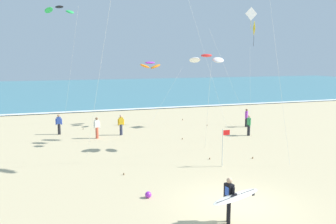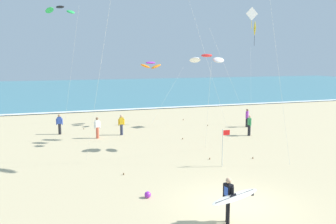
{
  "view_description": "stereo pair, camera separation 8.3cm",
  "coord_description": "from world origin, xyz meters",
  "px_view_note": "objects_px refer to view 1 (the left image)",
  "views": [
    {
      "loc": [
        -6.88,
        -11.91,
        5.89
      ],
      "look_at": [
        -0.9,
        6.18,
        2.97
      ],
      "focal_mm": 37.32,
      "sensor_mm": 36.0,
      "label": 1
    },
    {
      "loc": [
        -6.8,
        -11.93,
        5.89
      ],
      "look_at": [
        -0.9,
        6.18,
        2.97
      ],
      "focal_mm": 37.32,
      "sensor_mm": 36.0,
      "label": 2
    }
  ],
  "objects_px": {
    "surfer_lead": "(232,197)",
    "bystander_blue_top": "(59,124)",
    "kite_arc_charcoal_outer": "(59,10)",
    "bystander_yellow_top": "(121,125)",
    "kite_arc_scarlet_low": "(206,59)",
    "kite_diamond_ivory_distant": "(249,19)",
    "lifeguard_flag": "(223,144)",
    "beach_ball": "(148,195)",
    "kite_arc_violet_mid": "(150,65)",
    "kite_diamond_golden_close": "(254,32)",
    "bystander_green_top": "(249,125)",
    "bystander_purple_top": "(246,118)",
    "bystander_white_top": "(97,128)"
  },
  "relations": [
    {
      "from": "bystander_blue_top",
      "to": "bystander_purple_top",
      "type": "bearing_deg",
      "value": -7.1
    },
    {
      "from": "kite_arc_scarlet_low",
      "to": "beach_ball",
      "type": "bearing_deg",
      "value": -130.25
    },
    {
      "from": "bystander_green_top",
      "to": "lifeguard_flag",
      "type": "height_order",
      "value": "lifeguard_flag"
    },
    {
      "from": "kite_arc_scarlet_low",
      "to": "lifeguard_flag",
      "type": "relative_size",
      "value": 2.94
    },
    {
      "from": "kite_diamond_ivory_distant",
      "to": "kite_diamond_golden_close",
      "type": "distance_m",
      "value": 1.6
    },
    {
      "from": "beach_ball",
      "to": "bystander_blue_top",
      "type": "bearing_deg",
      "value": 103.07
    },
    {
      "from": "bystander_yellow_top",
      "to": "beach_ball",
      "type": "xyz_separation_m",
      "value": [
        -1.23,
        -12.65,
        -0.67
      ]
    },
    {
      "from": "kite_arc_violet_mid",
      "to": "bystander_green_top",
      "type": "bearing_deg",
      "value": -48.21
    },
    {
      "from": "kite_diamond_golden_close",
      "to": "bystander_yellow_top",
      "type": "bearing_deg",
      "value": -179.56
    },
    {
      "from": "surfer_lead",
      "to": "bystander_blue_top",
      "type": "bearing_deg",
      "value": 107.39
    },
    {
      "from": "kite_diamond_golden_close",
      "to": "kite_arc_violet_mid",
      "type": "bearing_deg",
      "value": 157.88
    },
    {
      "from": "surfer_lead",
      "to": "bystander_yellow_top",
      "type": "relative_size",
      "value": 1.3
    },
    {
      "from": "kite_arc_violet_mid",
      "to": "kite_diamond_golden_close",
      "type": "height_order",
      "value": "kite_diamond_golden_close"
    },
    {
      "from": "kite_arc_scarlet_low",
      "to": "kite_diamond_ivory_distant",
      "type": "height_order",
      "value": "kite_diamond_ivory_distant"
    },
    {
      "from": "kite_arc_charcoal_outer",
      "to": "bystander_yellow_top",
      "type": "distance_m",
      "value": 12.81
    },
    {
      "from": "kite_arc_violet_mid",
      "to": "beach_ball",
      "type": "xyz_separation_m",
      "value": [
        -4.55,
        -16.09,
        -5.17
      ]
    },
    {
      "from": "kite_arc_scarlet_low",
      "to": "bystander_yellow_top",
      "type": "bearing_deg",
      "value": 126.64
    },
    {
      "from": "kite_diamond_golden_close",
      "to": "beach_ball",
      "type": "distance_m",
      "value": 19.73
    },
    {
      "from": "bystander_purple_top",
      "to": "bystander_white_top",
      "type": "bearing_deg",
      "value": -178.26
    },
    {
      "from": "surfer_lead",
      "to": "bystander_blue_top",
      "type": "xyz_separation_m",
      "value": [
        -5.54,
        17.69,
        -0.23
      ]
    },
    {
      "from": "bystander_yellow_top",
      "to": "bystander_blue_top",
      "type": "bearing_deg",
      "value": 159.01
    },
    {
      "from": "lifeguard_flag",
      "to": "surfer_lead",
      "type": "bearing_deg",
      "value": -114.65
    },
    {
      "from": "kite_diamond_golden_close",
      "to": "bystander_yellow_top",
      "type": "height_order",
      "value": "kite_diamond_golden_close"
    },
    {
      "from": "beach_ball",
      "to": "bystander_white_top",
      "type": "bearing_deg",
      "value": 93.27
    },
    {
      "from": "surfer_lead",
      "to": "kite_diamond_ivory_distant",
      "type": "xyz_separation_m",
      "value": [
        10.72,
        17.02,
        8.3
      ]
    },
    {
      "from": "lifeguard_flag",
      "to": "beach_ball",
      "type": "relative_size",
      "value": 7.5
    },
    {
      "from": "bystander_green_top",
      "to": "kite_diamond_ivory_distant",
      "type": "bearing_deg",
      "value": 61.51
    },
    {
      "from": "kite_arc_violet_mid",
      "to": "bystander_blue_top",
      "type": "bearing_deg",
      "value": -167.96
    },
    {
      "from": "lifeguard_flag",
      "to": "bystander_green_top",
      "type": "bearing_deg",
      "value": 49.5
    },
    {
      "from": "kite_arc_violet_mid",
      "to": "bystander_blue_top",
      "type": "distance_m",
      "value": 9.24
    },
    {
      "from": "kite_arc_charcoal_outer",
      "to": "kite_diamond_ivory_distant",
      "type": "bearing_deg",
      "value": -22.81
    },
    {
      "from": "surfer_lead",
      "to": "kite_arc_violet_mid",
      "type": "relative_size",
      "value": 0.37
    },
    {
      "from": "kite_arc_scarlet_low",
      "to": "lifeguard_flag",
      "type": "xyz_separation_m",
      "value": [
        -0.61,
        -3.75,
        -4.62
      ]
    },
    {
      "from": "bystander_yellow_top",
      "to": "bystander_purple_top",
      "type": "distance_m",
      "value": 10.96
    },
    {
      "from": "bystander_blue_top",
      "to": "beach_ball",
      "type": "height_order",
      "value": "bystander_blue_top"
    },
    {
      "from": "kite_diamond_ivory_distant",
      "to": "bystander_purple_top",
      "type": "xyz_separation_m",
      "value": [
        -0.73,
        -1.27,
        -8.53
      ]
    },
    {
      "from": "kite_arc_charcoal_outer",
      "to": "bystander_blue_top",
      "type": "relative_size",
      "value": 6.68
    },
    {
      "from": "kite_diamond_golden_close",
      "to": "kite_arc_charcoal_outer",
      "type": "bearing_deg",
      "value": 153.96
    },
    {
      "from": "kite_diamond_golden_close",
      "to": "bystander_yellow_top",
      "type": "xyz_separation_m",
      "value": [
        -11.56,
        -0.09,
        -7.29
      ]
    },
    {
      "from": "kite_diamond_ivory_distant",
      "to": "kite_arc_scarlet_low",
      "type": "bearing_deg",
      "value": -135.82
    },
    {
      "from": "kite_diamond_golden_close",
      "to": "beach_ball",
      "type": "xyz_separation_m",
      "value": [
        -12.79,
        -12.74,
        -7.96
      ]
    },
    {
      "from": "kite_diamond_golden_close",
      "to": "surfer_lead",
      "type": "bearing_deg",
      "value": -123.45
    },
    {
      "from": "bystander_green_top",
      "to": "bystander_white_top",
      "type": "xyz_separation_m",
      "value": [
        -11.24,
        2.7,
        0.0
      ]
    },
    {
      "from": "bystander_green_top",
      "to": "lifeguard_flag",
      "type": "relative_size",
      "value": 0.76
    },
    {
      "from": "kite_arc_scarlet_low",
      "to": "bystander_yellow_top",
      "type": "xyz_separation_m",
      "value": [
        -4.44,
        5.96,
        -5.08
      ]
    },
    {
      "from": "kite_arc_scarlet_low",
      "to": "bystander_purple_top",
      "type": "xyz_separation_m",
      "value": [
        6.53,
        5.78,
        -5.08
      ]
    },
    {
      "from": "kite_diamond_ivory_distant",
      "to": "beach_ball",
      "type": "relative_size",
      "value": 36.9
    },
    {
      "from": "kite_arc_charcoal_outer",
      "to": "bystander_green_top",
      "type": "distance_m",
      "value": 19.66
    },
    {
      "from": "surfer_lead",
      "to": "kite_arc_charcoal_outer",
      "type": "bearing_deg",
      "value": 101.85
    },
    {
      "from": "kite_diamond_golden_close",
      "to": "bystander_green_top",
      "type": "distance_m",
      "value": 8.33
    }
  ]
}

